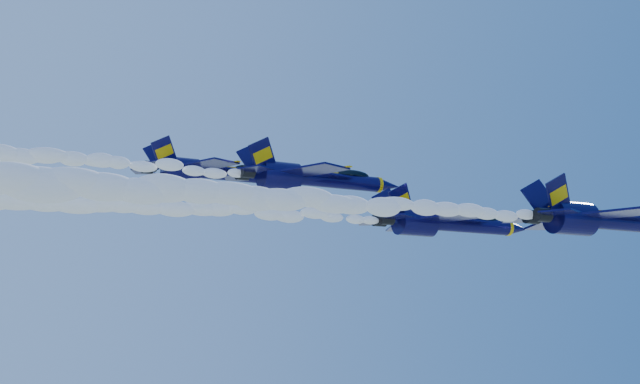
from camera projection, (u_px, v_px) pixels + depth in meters
name	position (u px, v px, depth m)	size (l,w,h in m)	color
jet_lead	(603.00, 220.00, 83.99)	(20.11, 16.50, 7.47)	#0A0738
smoke_trail_jet_lead	(286.00, 199.00, 69.03)	(48.87, 2.72, 2.45)	white
jet_second	(446.00, 223.00, 90.06)	(18.59, 15.25, 6.91)	#0A0738
smoke_trail_jet_second	(131.00, 204.00, 75.40)	(48.87, 2.52, 2.27)	white
jet_third	(312.00, 178.00, 91.43)	(18.64, 15.29, 6.93)	#0A0738
jet_fourth	(211.00, 172.00, 93.46)	(16.88, 13.85, 6.27)	#0A0738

